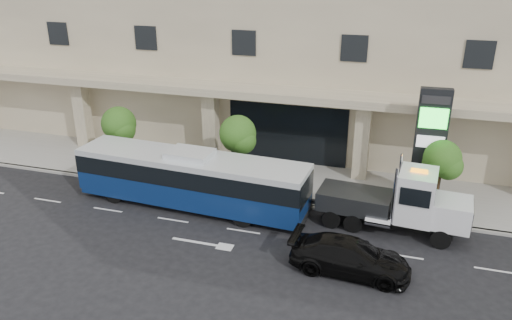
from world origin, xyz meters
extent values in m
plane|color=black|center=(0.00, 0.00, 0.00)|extent=(120.00, 120.00, 0.00)
cube|color=gray|center=(0.00, 5.00, 0.07)|extent=(120.00, 6.00, 0.15)
cube|color=gray|center=(0.00, 2.00, 0.07)|extent=(120.00, 0.30, 0.15)
cube|color=tan|center=(0.00, 15.50, 10.00)|extent=(60.00, 15.00, 20.00)
cube|color=tan|center=(0.00, 6.80, 5.20)|extent=(60.00, 2.80, 0.50)
cube|color=black|center=(0.00, 7.97, 2.15)|extent=(8.00, 0.12, 4.00)
cube|color=tan|center=(-15.00, 6.80, 2.60)|extent=(0.90, 0.90, 4.90)
cube|color=tan|center=(-5.00, 6.80, 2.60)|extent=(0.90, 0.90, 4.90)
cube|color=tan|center=(5.00, 6.80, 2.60)|extent=(0.90, 0.90, 4.90)
cylinder|color=#422B19|center=(-10.00, 3.60, 1.55)|extent=(0.14, 0.14, 2.80)
sphere|color=#285017|center=(-10.00, 3.60, 3.27)|extent=(2.20, 2.20, 2.20)
sphere|color=#285017|center=(-9.65, 3.40, 2.95)|extent=(1.65, 1.65, 1.65)
sphere|color=#285017|center=(-10.30, 3.80, 2.87)|extent=(1.54, 1.54, 1.54)
cylinder|color=#422B19|center=(-2.00, 3.60, 1.62)|extent=(0.14, 0.14, 2.94)
sphere|color=#285017|center=(-2.00, 3.60, 3.43)|extent=(2.20, 2.20, 2.20)
sphere|color=#285017|center=(-1.65, 3.40, 3.09)|extent=(1.65, 1.65, 1.65)
sphere|color=#285017|center=(-2.30, 3.80, 3.01)|extent=(1.54, 1.54, 1.54)
cylinder|color=#422B19|center=(9.50, 3.60, 1.51)|extent=(0.14, 0.14, 2.73)
sphere|color=#285017|center=(9.50, 3.60, 3.19)|extent=(2.00, 2.00, 2.00)
sphere|color=#285017|center=(9.85, 3.40, 2.88)|extent=(1.50, 1.50, 1.50)
sphere|color=#285017|center=(9.20, 3.80, 2.80)|extent=(1.40, 1.40, 1.40)
cylinder|color=black|center=(-8.10, -0.56, 0.55)|extent=(1.12, 0.39, 1.10)
cylinder|color=black|center=(-7.97, 1.75, 0.55)|extent=(1.12, 0.39, 1.10)
cylinder|color=black|center=(-0.20, -1.02, 0.55)|extent=(1.12, 0.39, 1.10)
cylinder|color=black|center=(-0.06, 1.28, 0.55)|extent=(1.12, 0.39, 1.10)
cube|color=navy|center=(-3.64, 0.34, 1.05)|extent=(13.34, 3.52, 1.32)
cube|color=black|center=(-3.64, 0.34, 2.20)|extent=(13.34, 3.56, 0.99)
cube|color=silver|center=(-3.64, 0.34, 2.86)|extent=(13.34, 3.52, 0.33)
cube|color=silver|center=(-3.64, 0.34, 3.19)|extent=(2.52, 1.90, 0.33)
cube|color=#2D3033|center=(-10.18, 0.72, 0.50)|extent=(0.30, 2.75, 0.33)
cube|color=#2D3033|center=(2.90, -0.05, 0.50)|extent=(0.30, 2.75, 0.33)
cube|color=#2D3033|center=(7.20, 0.88, 0.71)|extent=(7.56, 1.51, 0.35)
cube|color=white|center=(10.06, 0.64, 1.55)|extent=(1.93, 2.17, 1.33)
cube|color=silver|center=(10.94, 0.57, 1.55)|extent=(0.23, 1.77, 1.06)
cube|color=white|center=(8.30, 0.79, 2.16)|extent=(1.94, 2.35, 2.56)
cube|color=black|center=(9.13, 0.72, 2.56)|extent=(0.26, 1.95, 1.06)
cylinder|color=silver|center=(7.25, -0.10, 2.39)|extent=(0.17, 0.17, 3.00)
cylinder|color=silver|center=(7.41, 1.84, 2.39)|extent=(0.17, 0.17, 3.00)
cube|color=#2D3033|center=(5.30, 1.04, 1.37)|extent=(3.87, 2.42, 0.97)
cube|color=#2D3033|center=(3.19, 1.22, 0.84)|extent=(1.43, 0.36, 0.19)
cube|color=#2D3033|center=(2.66, 1.26, 0.49)|extent=(0.35, 1.60, 0.16)
cube|color=orange|center=(8.30, 0.79, 3.49)|extent=(0.82, 0.37, 0.12)
cylinder|color=black|center=(9.63, -0.25, 0.49)|extent=(0.99, 0.36, 0.97)
cylinder|color=black|center=(9.78, 1.59, 0.49)|extent=(0.99, 0.36, 0.97)
cylinder|color=black|center=(5.40, 0.10, 0.49)|extent=(0.99, 0.36, 0.97)
cylinder|color=black|center=(5.56, 1.95, 0.49)|extent=(0.99, 0.36, 0.97)
cylinder|color=black|center=(4.26, 0.19, 0.49)|extent=(0.99, 0.36, 0.97)
cylinder|color=black|center=(4.41, 2.04, 0.49)|extent=(0.99, 0.36, 0.97)
imported|color=black|center=(5.65, -3.48, 0.78)|extent=(5.48, 2.48, 1.56)
cube|color=black|center=(8.80, 4.33, 3.46)|extent=(1.67, 0.59, 6.63)
cube|color=#26E937|center=(8.80, 4.02, 5.23)|extent=(1.44, 0.10, 1.10)
cube|color=silver|center=(8.80, 4.02, 3.91)|extent=(1.44, 0.10, 0.66)
cube|color=#262628|center=(8.80, 4.02, 6.23)|extent=(1.44, 0.10, 0.44)
camera|label=1|loc=(7.12, -22.76, 13.22)|focal=35.00mm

